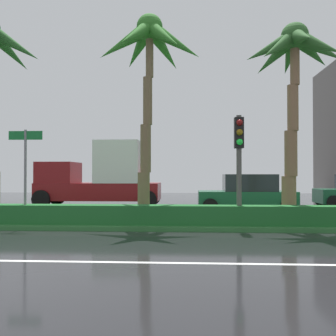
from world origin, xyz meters
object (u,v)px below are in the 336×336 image
(palm_tree_centre, at_px, (149,54))
(box_truck_lead, at_px, (101,177))
(palm_tree_centre_right, at_px, (295,62))
(street_name_sign, at_px, (25,163))
(car_in_traffic_second, at_px, (247,194))
(traffic_signal_median_right, at_px, (239,149))

(palm_tree_centre, height_order, box_truck_lead, palm_tree_centre)
(palm_tree_centre_right, bearing_deg, street_name_sign, -174.66)
(palm_tree_centre, bearing_deg, palm_tree_centre_right, -2.89)
(box_truck_lead, height_order, car_in_traffic_second, box_truck_lead)
(palm_tree_centre, bearing_deg, street_name_sign, -164.72)
(palm_tree_centre_right, distance_m, street_name_sign, 9.38)
(box_truck_lead, distance_m, car_in_traffic_second, 7.82)
(box_truck_lead, bearing_deg, palm_tree_centre, 115.05)
(car_in_traffic_second, bearing_deg, box_truck_lead, -20.20)
(palm_tree_centre_right, xyz_separation_m, box_truck_lead, (-8.19, 7.40, -3.88))
(palm_tree_centre_right, bearing_deg, traffic_signal_median_right, -158.85)
(palm_tree_centre, relative_size, box_truck_lead, 1.11)
(palm_tree_centre, bearing_deg, car_in_traffic_second, 48.39)
(palm_tree_centre_right, bearing_deg, box_truck_lead, 137.91)
(palm_tree_centre_right, xyz_separation_m, car_in_traffic_second, (-0.88, 4.71, -4.61))
(car_in_traffic_second, bearing_deg, palm_tree_centre_right, 100.61)
(street_name_sign, distance_m, car_in_traffic_second, 9.68)
(palm_tree_centre, xyz_separation_m, palm_tree_centre_right, (4.85, -0.24, -0.41))
(palm_tree_centre_right, bearing_deg, car_in_traffic_second, 100.61)
(box_truck_lead, bearing_deg, street_name_sign, 86.25)
(palm_tree_centre, relative_size, palm_tree_centre_right, 1.08)
(traffic_signal_median_right, relative_size, car_in_traffic_second, 0.80)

